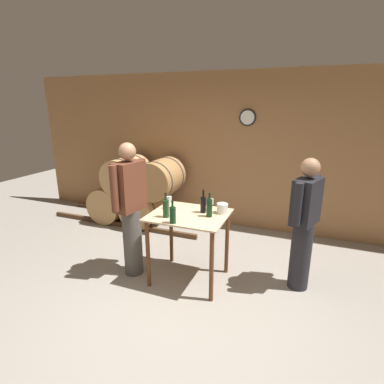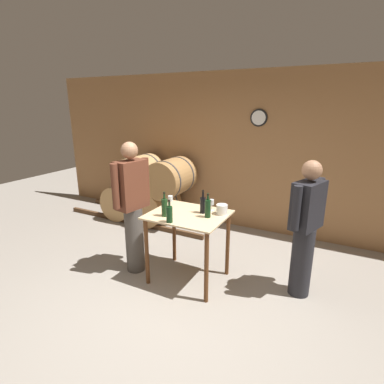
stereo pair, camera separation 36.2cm
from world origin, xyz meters
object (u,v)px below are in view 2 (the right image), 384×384
at_px(wine_bottle_center, 203,205).
at_px(person_host, 305,227).
at_px(person_visitor_with_scarf, 133,205).
at_px(wine_bottle_far_left, 165,207).
at_px(wine_glass_near_left, 170,199).
at_px(wine_bottle_left, 169,214).
at_px(wine_glass_near_center, 212,203).
at_px(wine_bottle_right, 208,208).
at_px(ice_bucket, 222,209).

bearing_deg(wine_bottle_center, person_host, 10.44).
bearing_deg(person_visitor_with_scarf, wine_bottle_far_left, -6.60).
distance_m(wine_bottle_far_left, person_host, 1.61).
distance_m(wine_glass_near_left, person_visitor_with_scarf, 0.49).
bearing_deg(wine_bottle_left, wine_glass_near_center, 65.17).
relative_size(wine_bottle_far_left, wine_bottle_center, 1.03).
xyz_separation_m(wine_bottle_left, wine_glass_near_left, (-0.24, 0.41, 0.02)).
distance_m(wine_bottle_left, wine_bottle_center, 0.49).
bearing_deg(wine_bottle_right, person_visitor_with_scarf, -171.96).
relative_size(wine_bottle_center, wine_glass_near_left, 1.78).
bearing_deg(wine_bottle_center, wine_glass_near_center, 64.33).
distance_m(wine_bottle_far_left, person_visitor_with_scarf, 0.53).
bearing_deg(wine_glass_near_center, person_host, 4.67).
distance_m(wine_glass_near_left, ice_bucket, 0.67).
height_order(wine_bottle_far_left, person_host, person_host).
height_order(wine_bottle_right, wine_glass_near_left, wine_bottle_right).
xyz_separation_m(wine_bottle_right, wine_glass_near_left, (-0.55, 0.08, 0.00)).
xyz_separation_m(wine_bottle_right, person_host, (1.05, 0.32, -0.16)).
bearing_deg(wine_glass_near_left, person_visitor_with_scarf, -153.73).
xyz_separation_m(wine_bottle_left, wine_glass_near_center, (0.26, 0.57, 0.00)).
relative_size(wine_bottle_left, wine_bottle_right, 0.91).
distance_m(wine_bottle_center, person_host, 1.19).
bearing_deg(wine_bottle_center, wine_bottle_far_left, -139.35).
bearing_deg(wine_bottle_far_left, wine_glass_near_left, 107.82).
bearing_deg(ice_bucket, wine_bottle_right, -122.57).
bearing_deg(wine_glass_near_center, wine_bottle_left, -114.83).
height_order(wine_bottle_left, wine_bottle_center, wine_bottle_center).
height_order(wine_glass_near_left, ice_bucket, wine_glass_near_left).
relative_size(person_host, person_visitor_with_scarf, 0.93).
bearing_deg(wine_bottle_far_left, wine_bottle_left, -42.32).
bearing_deg(person_visitor_with_scarf, wine_glass_near_center, 21.40).
bearing_deg(wine_glass_near_center, ice_bucket, -19.29).
height_order(wine_glass_near_center, person_host, person_host).
bearing_deg(person_host, wine_bottle_right, -163.16).
distance_m(wine_bottle_right, ice_bucket, 0.21).
bearing_deg(wine_bottle_far_left, wine_bottle_right, 23.26).
height_order(wine_bottle_center, wine_bottle_right, wine_bottle_right).
distance_m(wine_bottle_right, person_visitor_with_scarf, 1.00).
relative_size(wine_bottle_far_left, wine_glass_near_left, 1.83).
distance_m(wine_bottle_far_left, wine_bottle_left, 0.21).
height_order(wine_glass_near_left, person_visitor_with_scarf, person_visitor_with_scarf).
bearing_deg(wine_glass_near_left, wine_glass_near_center, 16.91).
bearing_deg(person_host, ice_bucket, -171.13).
relative_size(wine_bottle_far_left, person_visitor_with_scarf, 0.17).
xyz_separation_m(wine_bottle_left, person_host, (1.36, 0.66, -0.14)).
relative_size(wine_bottle_right, wine_glass_near_left, 1.79).
bearing_deg(wine_bottle_left, person_host, 25.69).
bearing_deg(person_visitor_with_scarf, ice_bucket, 15.79).
bearing_deg(wine_bottle_left, wine_bottle_right, 47.11).
height_order(wine_bottle_right, person_host, person_host).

